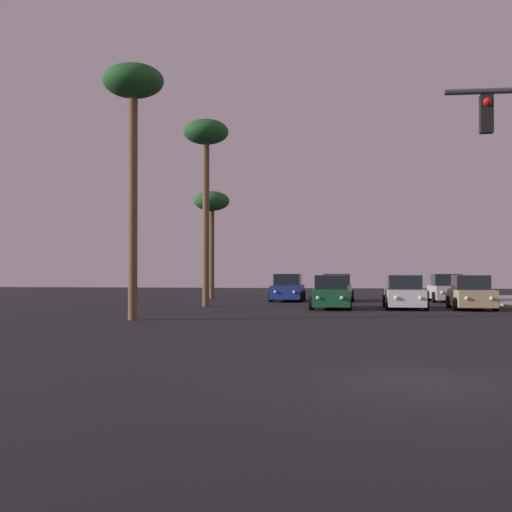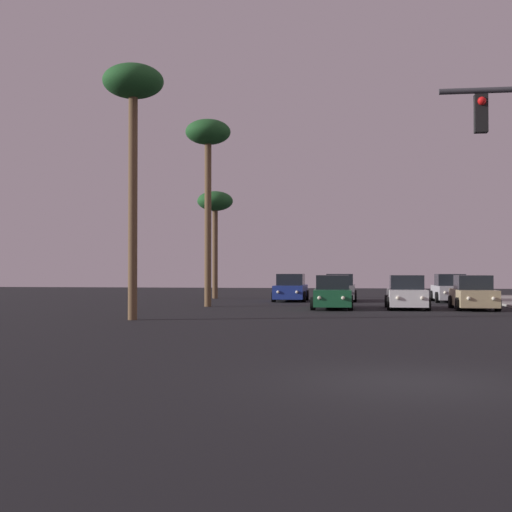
# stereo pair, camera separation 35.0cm
# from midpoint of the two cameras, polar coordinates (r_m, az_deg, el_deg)

# --- Properties ---
(ground_plane) EXTENTS (120.00, 120.00, 0.00)m
(ground_plane) POSITION_cam_midpoint_polar(r_m,az_deg,el_deg) (13.21, 12.13, -9.76)
(ground_plane) COLOR black
(car_white) EXTENTS (2.04, 4.32, 1.68)m
(car_white) POSITION_cam_midpoint_polar(r_m,az_deg,el_deg) (36.30, 11.53, -2.96)
(car_white) COLOR silver
(car_white) RESTS_ON ground
(car_tan) EXTENTS (2.04, 4.31, 1.68)m
(car_tan) POSITION_cam_midpoint_polar(r_m,az_deg,el_deg) (36.62, 16.56, -2.92)
(car_tan) COLOR tan
(car_tan) RESTS_ON ground
(car_green) EXTENTS (2.04, 4.33, 1.68)m
(car_green) POSITION_cam_midpoint_polar(r_m,az_deg,el_deg) (35.82, 5.73, -3.00)
(car_green) COLOR #195933
(car_green) RESTS_ON ground
(car_blue) EXTENTS (2.04, 4.32, 1.68)m
(car_blue) POSITION_cam_midpoint_polar(r_m,az_deg,el_deg) (44.04, 2.33, -2.63)
(car_blue) COLOR navy
(car_blue) RESTS_ON ground
(car_silver) EXTENTS (2.04, 4.33, 1.68)m
(car_silver) POSITION_cam_midpoint_polar(r_m,az_deg,el_deg) (44.50, 14.80, -2.58)
(car_silver) COLOR #B7B7BC
(car_silver) RESTS_ON ground
(car_grey) EXTENTS (2.04, 4.32, 1.68)m
(car_grey) POSITION_cam_midpoint_polar(r_m,az_deg,el_deg) (44.24, 6.26, -2.62)
(car_grey) COLOR slate
(car_grey) RESTS_ON ground
(palm_tree_near) EXTENTS (2.40, 2.40, 10.06)m
(palm_tree_near) POSITION_cam_midpoint_polar(r_m,az_deg,el_deg) (29.08, -10.14, 12.39)
(palm_tree_near) COLOR brown
(palm_tree_near) RESTS_ON ground
(palm_tree_far) EXTENTS (2.40, 2.40, 7.21)m
(palm_tree_far) POSITION_cam_midpoint_polar(r_m,az_deg,el_deg) (48.06, -3.77, 4.02)
(palm_tree_far) COLOR brown
(palm_tree_far) RESTS_ON ground
(palm_tree_mid) EXTENTS (2.40, 2.40, 9.93)m
(palm_tree_mid) POSITION_cam_midpoint_polar(r_m,az_deg,el_deg) (38.33, -4.29, 8.94)
(palm_tree_mid) COLOR brown
(palm_tree_mid) RESTS_ON ground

